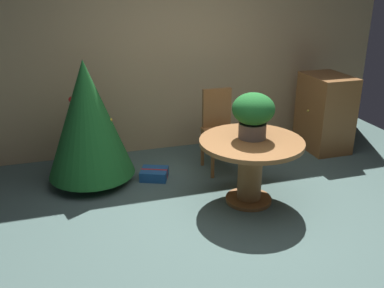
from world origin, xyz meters
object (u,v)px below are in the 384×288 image
object	(u,v)px
flower_vase	(253,112)
holiday_tree	(88,119)
wooden_chair_far	(220,126)
wooden_cabinet	(325,113)
gift_box_blue	(154,174)
round_dining_table	(251,159)

from	to	relation	value
flower_vase	holiday_tree	xyz separation A→B (m)	(-1.58, 0.91, -0.20)
wooden_chair_far	flower_vase	bearing A→B (deg)	-88.01
flower_vase	wooden_cabinet	xyz separation A→B (m)	(1.58, 1.04, -0.46)
wooden_chair_far	wooden_cabinet	world-z (taller)	wooden_cabinet
wooden_chair_far	gift_box_blue	bearing A→B (deg)	-174.03
round_dining_table	wooden_chair_far	bearing A→B (deg)	90.00
wooden_chair_far	holiday_tree	distance (m)	1.57
flower_vase	holiday_tree	size ratio (longest dim) A/B	0.33
gift_box_blue	round_dining_table	bearing A→B (deg)	-44.40
holiday_tree	gift_box_blue	size ratio (longest dim) A/B	3.69
round_dining_table	wooden_chair_far	distance (m)	0.92
flower_vase	gift_box_blue	xyz separation A→B (m)	(-0.88, 0.77, -0.91)
gift_box_blue	wooden_cabinet	distance (m)	2.51
holiday_tree	gift_box_blue	distance (m)	1.01
holiday_tree	wooden_chair_far	bearing A→B (deg)	-1.76
holiday_tree	wooden_cabinet	world-z (taller)	holiday_tree
flower_vase	wooden_cabinet	distance (m)	1.94
wooden_chair_far	gift_box_blue	distance (m)	0.99
holiday_tree	wooden_cabinet	distance (m)	3.17
flower_vase	holiday_tree	bearing A→B (deg)	150.23
flower_vase	gift_box_blue	distance (m)	1.48
round_dining_table	gift_box_blue	xyz separation A→B (m)	(-0.85, 0.83, -0.43)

